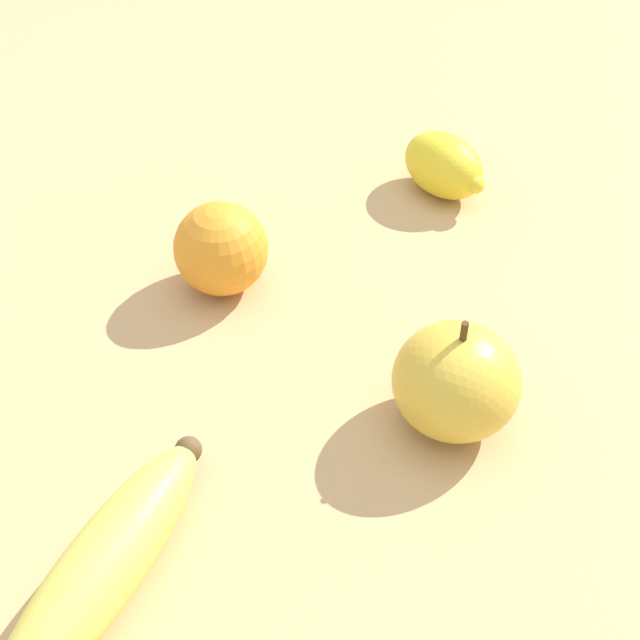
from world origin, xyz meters
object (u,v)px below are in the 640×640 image
object	(u,v)px
banana	(100,571)
lemon	(444,165)
apple	(456,381)
orange	(221,249)

from	to	relation	value
banana	lemon	bearing A→B (deg)	174.80
apple	lemon	size ratio (longest dim) A/B	0.93
banana	orange	size ratio (longest dim) A/B	2.83
orange	apple	bearing A→B (deg)	-105.12
banana	apple	world-z (taller)	apple
apple	lemon	bearing A→B (deg)	20.79
banana	apple	bearing A→B (deg)	146.50
banana	lemon	size ratio (longest dim) A/B	2.15
orange	apple	size ratio (longest dim) A/B	0.81
orange	banana	bearing A→B (deg)	-164.75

